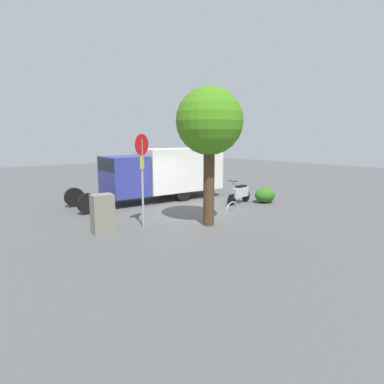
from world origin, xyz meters
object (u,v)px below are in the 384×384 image
(box_truck_near, at_px, (163,171))
(stop_sign, at_px, (142,165))
(street_tree, at_px, (209,123))
(motorcycle, at_px, (240,193))
(bike_rack_hoop, at_px, (232,211))
(utility_cabinet, at_px, (103,214))

(box_truck_near, bearing_deg, stop_sign, 50.72)
(box_truck_near, height_order, street_tree, street_tree)
(motorcycle, height_order, bike_rack_hoop, motorcycle)
(box_truck_near, relative_size, street_tree, 1.62)
(stop_sign, distance_m, utility_cabinet, 2.20)
(stop_sign, xyz_separation_m, bike_rack_hoop, (-4.42, 0.26, -2.25))
(motorcycle, xyz_separation_m, utility_cabinet, (7.47, 0.61, 0.16))
(utility_cabinet, height_order, bike_rack_hoop, utility_cabinet)
(street_tree, bearing_deg, motorcycle, -152.16)
(motorcycle, distance_m, utility_cabinet, 7.50)
(stop_sign, bearing_deg, street_tree, 145.26)
(box_truck_near, xyz_separation_m, bike_rack_hoop, (-0.84, 4.25, -1.52))
(motorcycle, xyz_separation_m, street_tree, (3.96, 2.09, 3.22))
(stop_sign, height_order, bike_rack_hoop, stop_sign)
(stop_sign, height_order, street_tree, street_tree)
(motorcycle, bearing_deg, street_tree, 19.44)
(box_truck_near, bearing_deg, bike_rack_hoop, 103.78)
(box_truck_near, xyz_separation_m, motorcycle, (-2.37, 3.27, -1.00))
(box_truck_near, distance_m, utility_cabinet, 6.47)
(bike_rack_hoop, bearing_deg, utility_cabinet, -3.56)
(box_truck_near, relative_size, bike_rack_hoop, 9.57)
(utility_cabinet, bearing_deg, bike_rack_hoop, 176.44)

